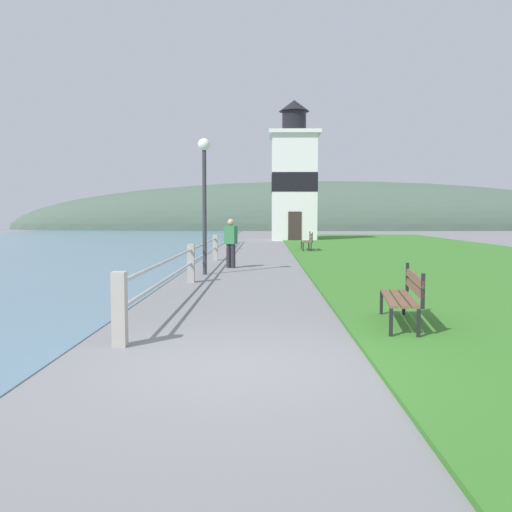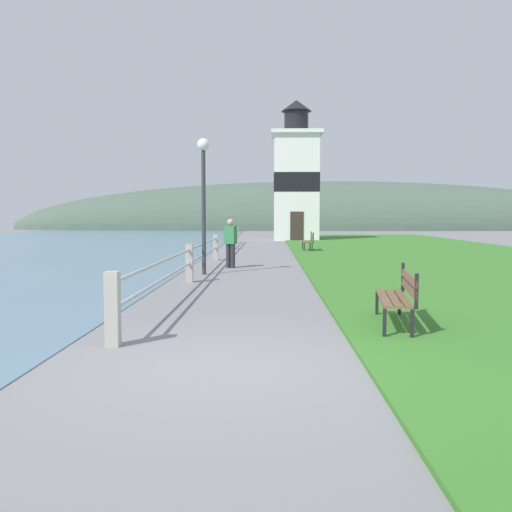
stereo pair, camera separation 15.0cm
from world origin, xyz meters
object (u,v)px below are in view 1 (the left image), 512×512
person_strolling (231,241)px  lamp_post (204,181)px  park_bench_midway (308,240)px  park_bench_near (404,294)px  lighthouse (294,180)px

person_strolling → lamp_post: lamp_post is taller
park_bench_midway → person_strolling: 9.34m
park_bench_near → person_strolling: 10.61m
park_bench_near → person_strolling: bearing=-64.8°
park_bench_midway → lamp_post: size_ratio=0.41×
lamp_post → park_bench_near: bearing=-63.9°
park_bench_near → park_bench_midway: size_ratio=1.16×
park_bench_midway → person_strolling: bearing=70.5°
lighthouse → person_strolling: (-3.16, -21.53, -3.36)m
park_bench_near → person_strolling: size_ratio=1.16×
lighthouse → person_strolling: size_ratio=6.02×
lamp_post → park_bench_midway: bearing=70.6°
park_bench_midway → lighthouse: 13.30m
lighthouse → lamp_post: size_ratio=2.46×
person_strolling → lamp_post: 2.90m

